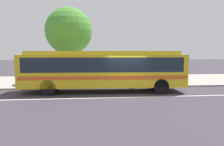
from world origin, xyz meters
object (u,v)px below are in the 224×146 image
pedestrian_waiting_near_sign (101,71)px  pedestrian_walking_along_curb (74,73)px  pedestrian_standing_by_tree (164,72)px  bus_stop_sign (144,65)px  street_tree_near_stop (69,31)px  transit_bus (104,68)px

pedestrian_waiting_near_sign → pedestrian_walking_along_curb: (-2.20, -0.85, 0.00)m
pedestrian_walking_along_curb → pedestrian_standing_by_tree: 7.49m
bus_stop_sign → street_tree_near_stop: 7.23m
pedestrian_walking_along_curb → bus_stop_sign: bus_stop_sign is taller
pedestrian_walking_along_curb → transit_bus: bearing=-49.6°
transit_bus → pedestrian_walking_along_curb: transit_bus is taller
transit_bus → pedestrian_standing_by_tree: 6.06m
pedestrian_waiting_near_sign → bus_stop_sign: bearing=-26.0°
pedestrian_walking_along_curb → street_tree_near_stop: street_tree_near_stop is taller
bus_stop_sign → transit_bus: bearing=-150.4°
pedestrian_waiting_near_sign → street_tree_near_stop: bearing=152.4°
pedestrian_walking_along_curb → pedestrian_standing_by_tree: (7.49, 0.32, -0.05)m
pedestrian_waiting_near_sign → street_tree_near_stop: (-2.71, 1.42, 3.42)m
pedestrian_walking_along_curb → pedestrian_waiting_near_sign: bearing=21.1°
transit_bus → bus_stop_sign: transit_bus is taller
pedestrian_waiting_near_sign → pedestrian_standing_by_tree: 5.31m
transit_bus → pedestrian_waiting_near_sign: transit_bus is taller
pedestrian_walking_along_curb → bus_stop_sign: (5.44, -0.73, 0.60)m
pedestrian_waiting_near_sign → bus_stop_sign: size_ratio=0.68×
pedestrian_standing_by_tree → transit_bus: bearing=-151.3°
transit_bus → street_tree_near_stop: street_tree_near_stop is taller
bus_stop_sign → pedestrian_waiting_near_sign: bearing=154.0°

